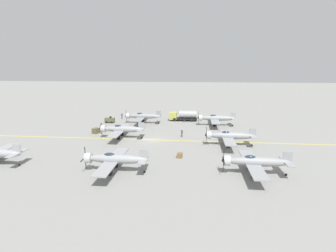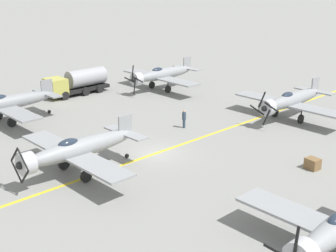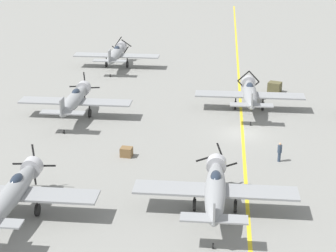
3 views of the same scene
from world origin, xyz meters
TOP-DOWN VIEW (x-y plane):
  - ground_plane at (0.00, 0.00)m, footprint 400.00×400.00m
  - taxiway_stripe at (0.00, 0.00)m, footprint 0.30×160.00m
  - airplane_mid_left at (-17.72, 2.74)m, footprint 12.00×9.98m
  - airplane_near_left at (-16.74, -18.08)m, footprint 12.00×9.98m
  - airplane_mid_center at (0.87, 6.87)m, footprint 12.00×9.98m
  - airplane_far_left at (-17.08, 23.25)m, footprint 12.00×9.98m
  - airplane_near_center at (-2.44, -16.15)m, footprint 12.00×9.98m
  - ground_crew_inspecting at (3.04, -6.44)m, footprint 0.39×0.39m
  - supply_crate_by_tanker at (4.21, 14.04)m, footprint 1.85×1.70m
  - supply_crate_mid_lane at (-10.57, -6.70)m, footprint 1.12×0.98m

SIDE VIEW (x-z plane):
  - ground_plane at x=0.00m, z-range 0.00..0.00m
  - taxiway_stripe at x=0.00m, z-range 0.00..0.01m
  - supply_crate_mid_lane at x=-10.57m, z-range 0.00..0.86m
  - supply_crate_by_tanker at x=4.21m, z-range 0.00..1.25m
  - ground_crew_inspecting at x=3.04m, z-range 0.08..1.86m
  - airplane_far_left at x=-17.08m, z-range 0.19..3.84m
  - airplane_near_center at x=-2.44m, z-range 0.16..3.87m
  - airplane_mid_left at x=-17.72m, z-range 0.11..3.91m
  - airplane_near_left at x=-16.74m, z-range 0.11..3.91m
  - airplane_mid_center at x=0.87m, z-range 0.19..3.84m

